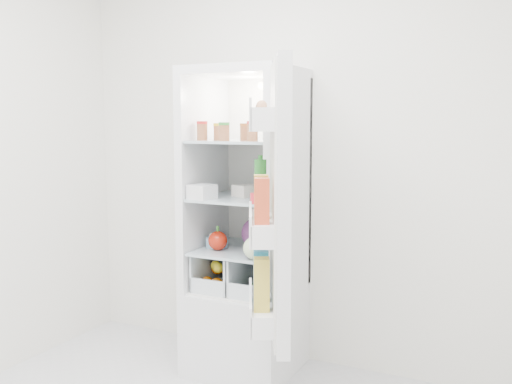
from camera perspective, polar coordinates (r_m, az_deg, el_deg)
The scene contains 20 objects.
room_walls at distance 2.19m, azimuth -10.92°, elevation 9.56°, with size 3.02×3.02×2.61m.
refrigerator at distance 3.46m, azimuth -0.68°, elevation -6.81°, with size 0.60×0.60×1.80m.
shelf_low at distance 3.38m, azimuth -1.16°, elevation -5.81°, with size 0.49×0.53×0.01m, color #AABEC7.
shelf_mid at distance 3.33m, azimuth -1.17°, elevation -0.60°, with size 0.49×0.53×0.01m, color #AABEC7.
shelf_top at distance 3.30m, azimuth -1.19°, elevation 5.09°, with size 0.49×0.53×0.01m, color #AABEC7.
crisper_left at distance 3.47m, azimuth -2.97°, elevation -7.70°, with size 0.23×0.46×0.22m, color silver, non-canonical shape.
crisper_right at distance 3.36m, azimuth 0.72°, elevation -8.17°, with size 0.23×0.46×0.22m, color silver, non-canonical shape.
condiment_jars at distance 3.20m, azimuth -2.11°, elevation 5.92°, with size 0.46×0.16×0.08m.
squeeze_bottle at distance 3.32m, azimuth 3.00°, elevation 6.80°, with size 0.05×0.05×0.18m, color white.
tub_white at distance 3.24m, azimuth -5.41°, elevation 0.02°, with size 0.13×0.13×0.08m, color silver.
tub_cream at distance 3.33m, azimuth -1.07°, elevation 0.13°, with size 0.12×0.12×0.07m, color silver.
tin_red at distance 3.04m, azimuth 0.20°, elevation -0.64°, with size 0.08×0.08×0.06m, color red.
tub_green at distance 3.30m, azimuth 1.41°, elevation 0.11°, with size 0.09×0.13×0.07m, color #387C48.
red_cabbage at distance 3.38m, azimuth 0.06°, elevation -4.14°, with size 0.18×0.18×0.18m, color #501E59.
bell_pepper at distance 3.34m, azimuth -3.85°, elevation -4.88°, with size 0.11×0.11×0.11m, color #B71D0B.
mushroom_bowl at distance 3.42m, azimuth -3.94°, elevation -5.04°, with size 0.13×0.13×0.06m, color #83ABC3.
salad_bag at distance 3.11m, azimuth -0.16°, elevation -5.63°, with size 0.12×0.12×0.12m, color beige.
citrus_pile at distance 3.46m, azimuth -3.12°, elevation -8.19°, with size 0.20×0.31×0.16m.
veg_pile at distance 3.37m, azimuth 0.78°, elevation -8.96°, with size 0.16×0.30×0.10m.
fridge_door at distance 2.65m, azimuth 1.83°, elevation -1.60°, with size 0.40×0.57×1.30m.
Camera 1 is at (1.31, -1.75, 1.49)m, focal length 40.00 mm.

